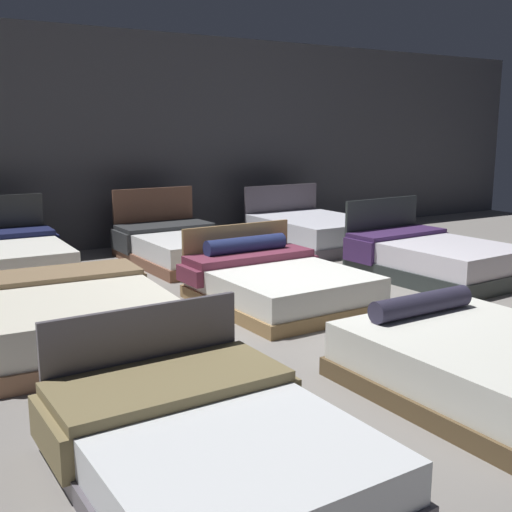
{
  "coord_description": "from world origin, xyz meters",
  "views": [
    {
      "loc": [
        -3.79,
        -5.34,
        1.93
      ],
      "look_at": [
        -0.14,
        0.69,
        0.51
      ],
      "focal_mm": 44.12,
      "sensor_mm": 36.0,
      "label": 1
    }
  ],
  "objects_px": {
    "bed_0": "(206,443)",
    "bed_6": "(7,261)",
    "bed_5": "(433,259)",
    "bed_7": "(181,246)",
    "bed_1": "(486,364)",
    "bed_8": "(315,232)",
    "bed_4": "(276,283)",
    "bed_3": "(73,315)"
  },
  "relations": [
    {
      "from": "bed_7",
      "to": "bed_8",
      "type": "distance_m",
      "value": 2.42
    },
    {
      "from": "bed_0",
      "to": "bed_3",
      "type": "relative_size",
      "value": 0.9
    },
    {
      "from": "bed_5",
      "to": "bed_8",
      "type": "xyz_separation_m",
      "value": [
        0.01,
        2.63,
        -0.01
      ]
    },
    {
      "from": "bed_6",
      "to": "bed_7",
      "type": "bearing_deg",
      "value": 1.03
    },
    {
      "from": "bed_0",
      "to": "bed_6",
      "type": "xyz_separation_m",
      "value": [
        -0.1,
        5.48,
        0.07
      ]
    },
    {
      "from": "bed_1",
      "to": "bed_5",
      "type": "relative_size",
      "value": 0.91
    },
    {
      "from": "bed_6",
      "to": "bed_8",
      "type": "xyz_separation_m",
      "value": [
        4.87,
        -0.05,
        -0.02
      ]
    },
    {
      "from": "bed_3",
      "to": "bed_4",
      "type": "xyz_separation_m",
      "value": [
        2.31,
        0.09,
        -0.01
      ]
    },
    {
      "from": "bed_4",
      "to": "bed_8",
      "type": "distance_m",
      "value": 3.59
    },
    {
      "from": "bed_1",
      "to": "bed_3",
      "type": "relative_size",
      "value": 0.89
    },
    {
      "from": "bed_0",
      "to": "bed_1",
      "type": "distance_m",
      "value": 2.3
    },
    {
      "from": "bed_1",
      "to": "bed_5",
      "type": "distance_m",
      "value": 3.77
    },
    {
      "from": "bed_1",
      "to": "bed_7",
      "type": "height_order",
      "value": "bed_7"
    },
    {
      "from": "bed_3",
      "to": "bed_4",
      "type": "relative_size",
      "value": 1.11
    },
    {
      "from": "bed_1",
      "to": "bed_8",
      "type": "xyz_separation_m",
      "value": [
        2.48,
        5.47,
        0.02
      ]
    },
    {
      "from": "bed_4",
      "to": "bed_5",
      "type": "distance_m",
      "value": 2.46
    },
    {
      "from": "bed_1",
      "to": "bed_8",
      "type": "distance_m",
      "value": 6.01
    },
    {
      "from": "bed_4",
      "to": "bed_6",
      "type": "distance_m",
      "value": 3.58
    },
    {
      "from": "bed_5",
      "to": "bed_1",
      "type": "bearing_deg",
      "value": -134.3
    },
    {
      "from": "bed_1",
      "to": "bed_0",
      "type": "bearing_deg",
      "value": 178.0
    },
    {
      "from": "bed_1",
      "to": "bed_5",
      "type": "height_order",
      "value": "bed_5"
    },
    {
      "from": "bed_1",
      "to": "bed_4",
      "type": "height_order",
      "value": "bed_4"
    },
    {
      "from": "bed_1",
      "to": "bed_6",
      "type": "relative_size",
      "value": 0.96
    },
    {
      "from": "bed_5",
      "to": "bed_8",
      "type": "distance_m",
      "value": 2.63
    },
    {
      "from": "bed_1",
      "to": "bed_7",
      "type": "relative_size",
      "value": 0.88
    },
    {
      "from": "bed_1",
      "to": "bed_5",
      "type": "bearing_deg",
      "value": 48.08
    },
    {
      "from": "bed_1",
      "to": "bed_8",
      "type": "bearing_deg",
      "value": 64.66
    },
    {
      "from": "bed_3",
      "to": "bed_7",
      "type": "height_order",
      "value": "bed_7"
    },
    {
      "from": "bed_0",
      "to": "bed_1",
      "type": "height_order",
      "value": "bed_0"
    },
    {
      "from": "bed_0",
      "to": "bed_6",
      "type": "relative_size",
      "value": 0.97
    },
    {
      "from": "bed_3",
      "to": "bed_4",
      "type": "distance_m",
      "value": 2.31
    },
    {
      "from": "bed_3",
      "to": "bed_1",
      "type": "bearing_deg",
      "value": -47.14
    },
    {
      "from": "bed_0",
      "to": "bed_1",
      "type": "relative_size",
      "value": 1.01
    },
    {
      "from": "bed_6",
      "to": "bed_7",
      "type": "height_order",
      "value": "bed_6"
    },
    {
      "from": "bed_0",
      "to": "bed_5",
      "type": "height_order",
      "value": "bed_5"
    },
    {
      "from": "bed_7",
      "to": "bed_4",
      "type": "bearing_deg",
      "value": -92.07
    },
    {
      "from": "bed_4",
      "to": "bed_5",
      "type": "height_order",
      "value": "bed_5"
    },
    {
      "from": "bed_6",
      "to": "bed_4",
      "type": "bearing_deg",
      "value": -46.68
    },
    {
      "from": "bed_8",
      "to": "bed_0",
      "type": "bearing_deg",
      "value": -132.4
    },
    {
      "from": "bed_0",
      "to": "bed_8",
      "type": "xyz_separation_m",
      "value": [
        4.77,
        5.43,
        0.05
      ]
    },
    {
      "from": "bed_3",
      "to": "bed_4",
      "type": "height_order",
      "value": "bed_4"
    },
    {
      "from": "bed_3",
      "to": "bed_7",
      "type": "xyz_separation_m",
      "value": [
        2.35,
        2.74,
        -0.01
      ]
    }
  ]
}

